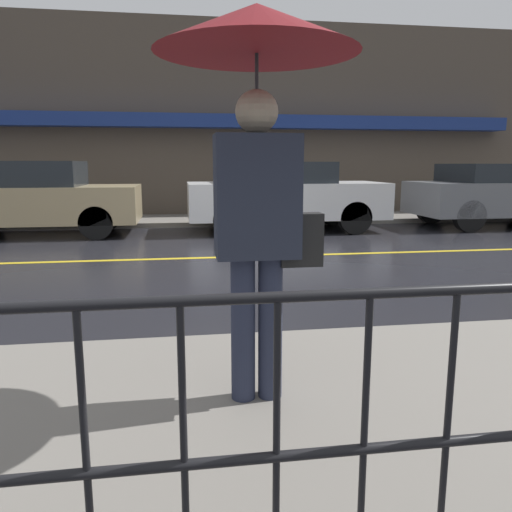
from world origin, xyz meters
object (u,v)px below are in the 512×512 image
at_px(car_tan, 36,198).
at_px(car_grey, 498,194).
at_px(pedestrian, 258,95).
at_px(car_white, 284,195).

distance_m(car_tan, car_grey, 10.45).
bearing_deg(car_tan, car_grey, 0.00).
xyz_separation_m(pedestrian, car_grey, (7.08, 8.21, -1.05)).
height_order(pedestrian, car_white, pedestrian).
bearing_deg(car_grey, car_tan, -180.00).
relative_size(car_tan, car_grey, 1.01).
relative_size(car_white, car_grey, 1.07).
bearing_deg(pedestrian, car_white, 77.08).
xyz_separation_m(car_tan, car_grey, (10.45, 0.00, -0.00)).
distance_m(car_tan, car_white, 5.26).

